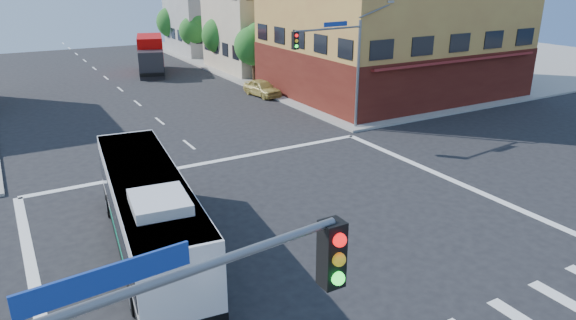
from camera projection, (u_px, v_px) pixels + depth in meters
ground at (301, 235)px, 20.33m from camera, size 120.00×120.00×0.00m
sidewalk_ne at (393, 53)px, 65.16m from camera, size 50.00×50.00×0.15m
corner_building_ne at (391, 22)px, 42.69m from camera, size 18.10×15.44×14.00m
building_east_near at (272, 25)px, 54.37m from camera, size 12.06×10.06×9.00m
building_east_far at (220, 12)px, 65.60m from camera, size 12.06×10.06×10.00m
signal_mast_ne at (338, 55)px, 31.50m from camera, size 7.91×1.13×8.07m
street_tree_a at (255, 43)px, 47.39m from camera, size 3.60×3.60×5.53m
street_tree_b at (221, 33)px, 53.84m from camera, size 3.80×3.80×5.79m
street_tree_c at (194, 29)px, 60.45m from camera, size 3.40×3.40×5.29m
street_tree_d at (173, 20)px, 66.82m from camera, size 4.00×4.00×6.03m
transit_bus at (149, 211)px, 18.60m from camera, size 3.63×11.53×3.36m
box_truck at (151, 56)px, 52.26m from camera, size 4.40×8.43×3.64m
parked_car at (262, 88)px, 42.82m from camera, size 2.07×4.16×1.36m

